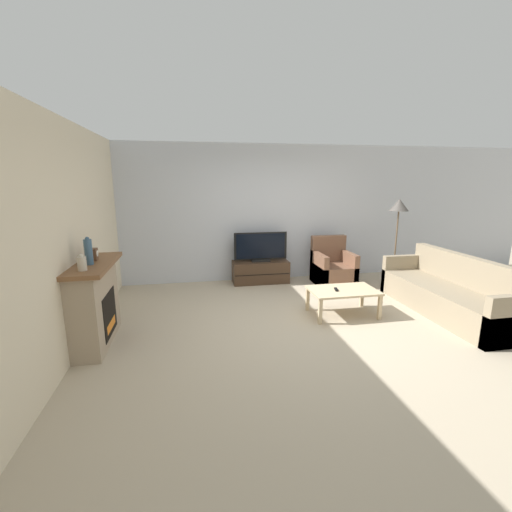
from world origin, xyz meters
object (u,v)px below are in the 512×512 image
Objects in this scene: tv_stand at (260,272)px; remote at (336,289)px; armchair at (333,269)px; mantel_vase_left at (82,263)px; couch at (450,295)px; fireplace at (95,303)px; mantel_clock at (94,254)px; mantel_vase_centre_left at (88,251)px; coffee_table at (343,293)px; tv at (261,248)px; floor_lamp at (399,210)px.

tv_stand is 7.13× the size of remote.
armchair reaches higher than tv_stand.
couch is at bearing 4.72° from mantel_vase_left.
fireplace is 4.31m from armchair.
remote is (3.28, 0.65, -0.71)m from mantel_vase_left.
mantel_clock is 0.14× the size of tv_stand.
mantel_vase_left reaches higher than remote.
fireplace is 1.34× the size of armchair.
tv_stand is (2.51, 2.06, -0.90)m from mantel_clock.
mantel_vase_centre_left is 3.39m from remote.
coffee_table is at bearing 171.55° from couch.
fireplace reaches higher than tv_stand.
tv is (2.51, 2.27, -0.49)m from mantel_vase_centre_left.
coffee_table is (-0.49, -1.53, 0.06)m from armchair.
armchair is (3.88, 1.91, -0.90)m from mantel_vase_centre_left.
mantel_clock reaches higher than couch.
mantel_vase_centre_left is 0.23m from mantel_clock.
mantel_vase_centre_left is at bearing -153.76° from armchair.
armchair is at bearing 25.04° from fireplace.
mantel_clock is at bearing 81.99° from fireplace.
remote is (0.77, -1.90, -0.29)m from tv.
fireplace is at bearing -154.96° from armchair.
fireplace reaches higher than remote.
tv is at bearing 40.78° from fireplace.
tv_stand is at bearing 45.48° from mantel_vase_left.
fireplace is 7.96× the size of remote.
tv is 3.33m from couch.
couch is (5.03, 0.41, -0.83)m from mantel_vase_left.
mantel_vase_left reaches higher than coffee_table.
coffee_table is (0.88, -1.89, 0.14)m from tv_stand.
mantel_vase_left is 0.17× the size of tv_stand.
mantel_vase_left is 1.21× the size of remote.
floor_lamp is (-0.02, 1.48, 1.16)m from couch.
tv_stand is 1.05× the size of tv.
mantel_clock is at bearing -163.71° from remote.
mantel_vase_left is 4.53m from armchair.
tv reaches higher than coffee_table.
mantel_clock is 3.35m from remote.
fireplace is at bearing -179.50° from couch.
mantel_vase_left reaches higher than fireplace.
mantel_clock is at bearing -156.38° from armchair.
fireplace is 3.74× the size of mantel_vase_centre_left.
tv reaches higher than couch.
fireplace is 8.24× the size of mantel_clock.
tv_stand is 0.47× the size of couch.
remote is at bearing -67.98° from tv_stand.
mantel_vase_centre_left reaches higher than remote.
fireplace is 0.70m from mantel_vase_left.
floor_lamp reaches higher than mantel_clock.
coffee_table is 6.44× the size of remote.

